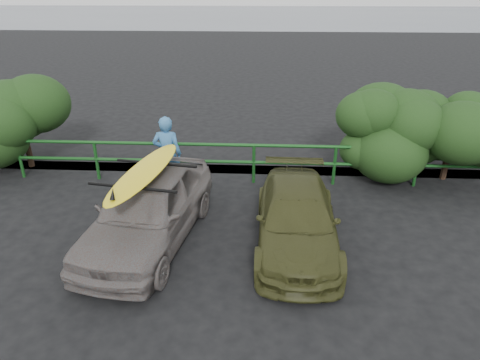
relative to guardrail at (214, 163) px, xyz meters
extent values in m
plane|color=black|center=(0.00, -5.00, -0.52)|extent=(80.00, 80.00, 0.00)
plane|color=#525A64|center=(0.00, 55.00, -0.52)|extent=(200.00, 200.00, 0.00)
imported|color=#645C59|center=(-0.96, -2.76, 0.17)|extent=(2.27, 4.28, 1.39)
imported|color=#393B1A|center=(1.88, -2.72, 0.03)|extent=(1.61, 3.80, 1.09)
imported|color=teal|center=(-1.05, -0.49, 0.41)|extent=(0.68, 0.45, 1.85)
ellipsoid|color=yellow|center=(-0.96, -2.76, 0.96)|extent=(1.07, 2.97, 0.09)
camera|label=1|loc=(1.18, -9.83, 4.16)|focal=32.00mm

